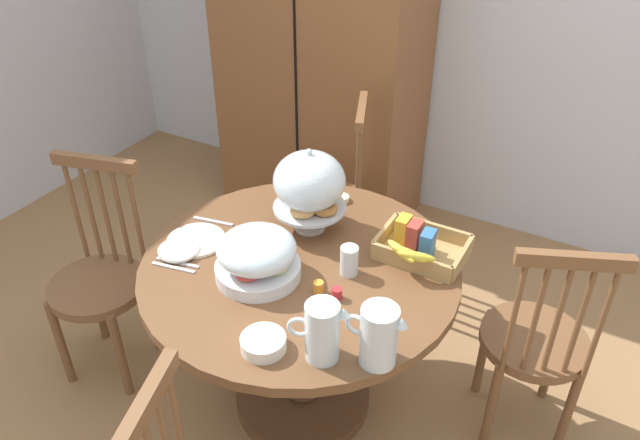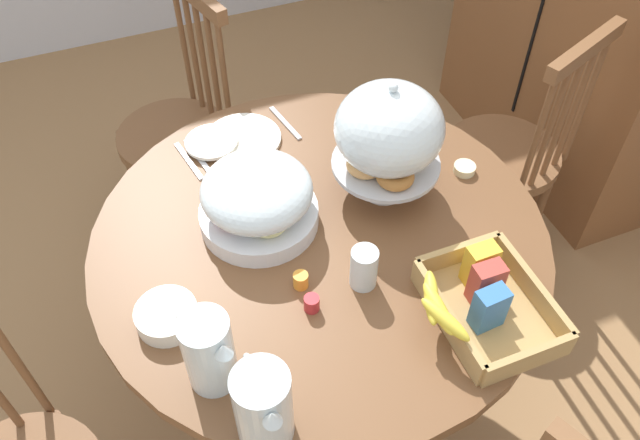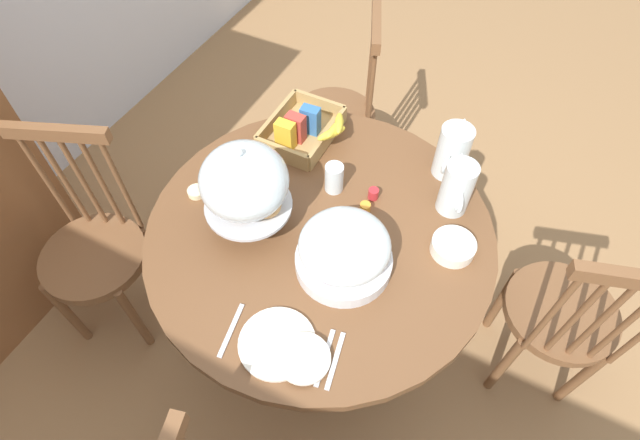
% 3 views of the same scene
% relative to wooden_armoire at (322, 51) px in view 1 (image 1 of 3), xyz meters
% --- Properties ---
extents(ground_plane, '(10.00, 10.00, 0.00)m').
position_rel_wooden_armoire_xyz_m(ground_plane, '(0.78, -1.50, -0.98)').
color(ground_plane, '#997047').
extents(wooden_armoire, '(1.18, 0.60, 1.96)m').
position_rel_wooden_armoire_xyz_m(wooden_armoire, '(0.00, 0.00, 0.00)').
color(wooden_armoire, brown).
rests_on(wooden_armoire, ground_plane).
extents(dining_table, '(1.15, 1.15, 0.74)m').
position_rel_wooden_armoire_xyz_m(dining_table, '(0.69, -1.41, -0.47)').
color(dining_table, brown).
rests_on(dining_table, ground_plane).
extents(windsor_chair_near_window, '(0.44, 0.44, 0.97)m').
position_rel_wooden_armoire_xyz_m(windsor_chair_near_window, '(1.51, -1.10, -0.53)').
color(windsor_chair_near_window, brown).
rests_on(windsor_chair_near_window, ground_plane).
extents(windsor_chair_by_cabinet, '(0.43, 0.43, 0.97)m').
position_rel_wooden_armoire_xyz_m(windsor_chair_by_cabinet, '(0.38, -0.59, -0.53)').
color(windsor_chair_by_cabinet, brown).
rests_on(windsor_chair_by_cabinet, ground_plane).
extents(windsor_chair_facing_door, '(0.42, 0.42, 0.97)m').
position_rel_wooden_armoire_xyz_m(windsor_chair_facing_door, '(-0.17, -1.61, -0.53)').
color(windsor_chair_facing_door, brown).
rests_on(windsor_chair_facing_door, ground_plane).
extents(pastry_stand_with_dome, '(0.28, 0.28, 0.34)m').
position_rel_wooden_armoire_xyz_m(pastry_stand_with_dome, '(0.61, -1.20, -0.05)').
color(pastry_stand_with_dome, silver).
rests_on(pastry_stand_with_dome, dining_table).
extents(fruit_platter_covered, '(0.30, 0.30, 0.18)m').
position_rel_wooden_armoire_xyz_m(fruit_platter_covered, '(0.60, -1.54, -0.16)').
color(fruit_platter_covered, silver).
rests_on(fruit_platter_covered, dining_table).
extents(orange_juice_pitcher, '(0.18, 0.10, 0.20)m').
position_rel_wooden_armoire_xyz_m(orange_juice_pitcher, '(0.97, -1.77, -0.15)').
color(orange_juice_pitcher, silver).
rests_on(orange_juice_pitcher, dining_table).
extents(milk_pitcher, '(0.19, 0.11, 0.20)m').
position_rel_wooden_armoire_xyz_m(milk_pitcher, '(1.13, -1.70, -0.15)').
color(milk_pitcher, silver).
rests_on(milk_pitcher, dining_table).
extents(cereal_basket, '(0.32, 0.30, 0.12)m').
position_rel_wooden_armoire_xyz_m(cereal_basket, '(1.04, -1.17, -0.20)').
color(cereal_basket, tan).
rests_on(cereal_basket, dining_table).
extents(china_plate_large, '(0.22, 0.22, 0.01)m').
position_rel_wooden_armoire_xyz_m(china_plate_large, '(0.28, -1.49, -0.24)').
color(china_plate_large, white).
rests_on(china_plate_large, dining_table).
extents(china_plate_small, '(0.15, 0.15, 0.01)m').
position_rel_wooden_armoire_xyz_m(china_plate_small, '(0.27, -1.58, -0.23)').
color(china_plate_small, white).
rests_on(china_plate_small, china_plate_large).
extents(cereal_bowl, '(0.14, 0.14, 0.04)m').
position_rel_wooden_armoire_xyz_m(cereal_bowl, '(0.81, -1.83, -0.22)').
color(cereal_bowl, white).
rests_on(cereal_bowl, dining_table).
extents(drinking_glass, '(0.06, 0.06, 0.11)m').
position_rel_wooden_armoire_xyz_m(drinking_glass, '(0.87, -1.38, -0.19)').
color(drinking_glass, silver).
rests_on(drinking_glass, dining_table).
extents(butter_dish, '(0.06, 0.06, 0.02)m').
position_rel_wooden_armoire_xyz_m(butter_dish, '(0.63, -0.96, -0.23)').
color(butter_dish, beige).
rests_on(butter_dish, dining_table).
extents(jam_jar_strawberry, '(0.04, 0.04, 0.04)m').
position_rel_wooden_armoire_xyz_m(jam_jar_strawberry, '(0.89, -1.52, -0.22)').
color(jam_jar_strawberry, '#B7282D').
rests_on(jam_jar_strawberry, dining_table).
extents(jam_jar_apricot, '(0.04, 0.04, 0.04)m').
position_rel_wooden_armoire_xyz_m(jam_jar_apricot, '(0.82, -1.52, -0.22)').
color(jam_jar_apricot, orange).
rests_on(jam_jar_apricot, dining_table).
extents(table_knife, '(0.17, 0.04, 0.01)m').
position_rel_wooden_armoire_xyz_m(table_knife, '(0.30, -1.63, -0.24)').
color(table_knife, silver).
rests_on(table_knife, dining_table).
extents(dinner_fork, '(0.17, 0.04, 0.01)m').
position_rel_wooden_armoire_xyz_m(dinner_fork, '(0.31, -1.66, -0.24)').
color(dinner_fork, silver).
rests_on(dinner_fork, dining_table).
extents(soup_spoon, '(0.17, 0.04, 0.01)m').
position_rel_wooden_armoire_xyz_m(soup_spoon, '(0.25, -1.35, -0.24)').
color(soup_spoon, silver).
rests_on(soup_spoon, dining_table).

